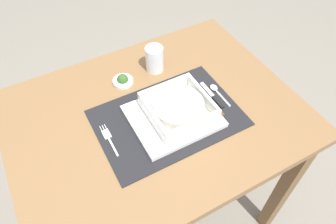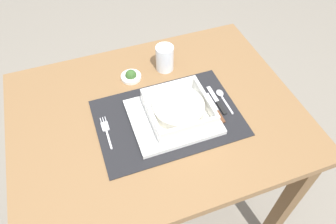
{
  "view_description": "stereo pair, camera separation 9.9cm",
  "coord_description": "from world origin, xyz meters",
  "px_view_note": "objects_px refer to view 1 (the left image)",
  "views": [
    {
      "loc": [
        -0.28,
        -0.6,
        1.55
      ],
      "look_at": [
        0.03,
        -0.04,
        0.79
      ],
      "focal_mm": 33.51,
      "sensor_mm": 36.0,
      "label": 1
    },
    {
      "loc": [
        -0.19,
        -0.64,
        1.55
      ],
      "look_at": [
        0.03,
        -0.04,
        0.79
      ],
      "focal_mm": 33.51,
      "sensor_mm": 36.0,
      "label": 2
    }
  ],
  "objects_px": {
    "fork": "(108,138)",
    "drinking_glass": "(155,60)",
    "butter_knife": "(213,96)",
    "bread_knife": "(213,104)",
    "dining_table": "(156,134)",
    "porridge_bowl": "(178,108)",
    "spoon": "(216,90)",
    "condiment_saucer": "(123,80)"
  },
  "relations": [
    {
      "from": "drinking_glass",
      "to": "butter_knife",
      "type": "bearing_deg",
      "value": -64.26
    },
    {
      "from": "fork",
      "to": "drinking_glass",
      "type": "bearing_deg",
      "value": 39.4
    },
    {
      "from": "fork",
      "to": "butter_knife",
      "type": "height_order",
      "value": "butter_knife"
    },
    {
      "from": "dining_table",
      "to": "spoon",
      "type": "xyz_separation_m",
      "value": [
        0.23,
        -0.01,
        0.12
      ]
    },
    {
      "from": "condiment_saucer",
      "to": "porridge_bowl",
      "type": "bearing_deg",
      "value": -67.79
    },
    {
      "from": "butter_knife",
      "to": "drinking_glass",
      "type": "bearing_deg",
      "value": 115.95
    },
    {
      "from": "drinking_glass",
      "to": "bread_knife",
      "type": "bearing_deg",
      "value": -70.62
    },
    {
      "from": "porridge_bowl",
      "to": "butter_knife",
      "type": "bearing_deg",
      "value": 5.44
    },
    {
      "from": "fork",
      "to": "drinking_glass",
      "type": "xyz_separation_m",
      "value": [
        0.27,
        0.21,
        0.04
      ]
    },
    {
      "from": "spoon",
      "to": "butter_knife",
      "type": "bearing_deg",
      "value": -139.65
    },
    {
      "from": "fork",
      "to": "porridge_bowl",
      "type": "bearing_deg",
      "value": -5.26
    },
    {
      "from": "spoon",
      "to": "condiment_saucer",
      "type": "height_order",
      "value": "condiment_saucer"
    },
    {
      "from": "dining_table",
      "to": "drinking_glass",
      "type": "relative_size",
      "value": 9.74
    },
    {
      "from": "condiment_saucer",
      "to": "drinking_glass",
      "type": "bearing_deg",
      "value": 3.87
    },
    {
      "from": "spoon",
      "to": "butter_knife",
      "type": "xyz_separation_m",
      "value": [
        -0.02,
        -0.02,
        -0.0
      ]
    },
    {
      "from": "butter_knife",
      "to": "bread_knife",
      "type": "distance_m",
      "value": 0.03
    },
    {
      "from": "butter_knife",
      "to": "drinking_glass",
      "type": "relative_size",
      "value": 1.38
    },
    {
      "from": "fork",
      "to": "condiment_saucer",
      "type": "xyz_separation_m",
      "value": [
        0.14,
        0.2,
        0.01
      ]
    },
    {
      "from": "spoon",
      "to": "condiment_saucer",
      "type": "relative_size",
      "value": 1.54
    },
    {
      "from": "fork",
      "to": "drinking_glass",
      "type": "height_order",
      "value": "drinking_glass"
    },
    {
      "from": "dining_table",
      "to": "condiment_saucer",
      "type": "bearing_deg",
      "value": 100.53
    },
    {
      "from": "bread_knife",
      "to": "drinking_glass",
      "type": "relative_size",
      "value": 1.39
    },
    {
      "from": "porridge_bowl",
      "to": "butter_knife",
      "type": "xyz_separation_m",
      "value": [
        0.15,
        0.01,
        -0.04
      ]
    },
    {
      "from": "bread_knife",
      "to": "condiment_saucer",
      "type": "bearing_deg",
      "value": 133.94
    },
    {
      "from": "butter_knife",
      "to": "porridge_bowl",
      "type": "bearing_deg",
      "value": -174.35
    },
    {
      "from": "dining_table",
      "to": "condiment_saucer",
      "type": "distance_m",
      "value": 0.22
    },
    {
      "from": "butter_knife",
      "to": "bread_knife",
      "type": "bearing_deg",
      "value": -124.13
    },
    {
      "from": "dining_table",
      "to": "condiment_saucer",
      "type": "relative_size",
      "value": 12.95
    },
    {
      "from": "drinking_glass",
      "to": "condiment_saucer",
      "type": "xyz_separation_m",
      "value": [
        -0.13,
        -0.01,
        -0.03
      ]
    },
    {
      "from": "dining_table",
      "to": "bread_knife",
      "type": "bearing_deg",
      "value": -17.96
    },
    {
      "from": "dining_table",
      "to": "spoon",
      "type": "relative_size",
      "value": 8.41
    },
    {
      "from": "dining_table",
      "to": "butter_knife",
      "type": "xyz_separation_m",
      "value": [
        0.21,
        -0.03,
        0.12
      ]
    },
    {
      "from": "dining_table",
      "to": "porridge_bowl",
      "type": "distance_m",
      "value": 0.17
    },
    {
      "from": "butter_knife",
      "to": "drinking_glass",
      "type": "xyz_separation_m",
      "value": [
        -0.11,
        0.22,
        0.04
      ]
    },
    {
      "from": "porridge_bowl",
      "to": "condiment_saucer",
      "type": "xyz_separation_m",
      "value": [
        -0.09,
        0.23,
        -0.03
      ]
    },
    {
      "from": "drinking_glass",
      "to": "fork",
      "type": "bearing_deg",
      "value": -141.71
    },
    {
      "from": "spoon",
      "to": "drinking_glass",
      "type": "distance_m",
      "value": 0.25
    },
    {
      "from": "condiment_saucer",
      "to": "butter_knife",
      "type": "bearing_deg",
      "value": -41.89
    },
    {
      "from": "bread_knife",
      "to": "dining_table",
      "type": "bearing_deg",
      "value": 163.8
    },
    {
      "from": "fork",
      "to": "butter_knife",
      "type": "bearing_deg",
      "value": -0.68
    },
    {
      "from": "porridge_bowl",
      "to": "butter_knife",
      "type": "distance_m",
      "value": 0.15
    },
    {
      "from": "drinking_glass",
      "to": "condiment_saucer",
      "type": "relative_size",
      "value": 1.33
    }
  ]
}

